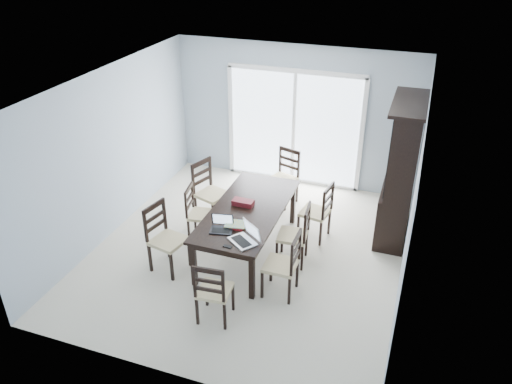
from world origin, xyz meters
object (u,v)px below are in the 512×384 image
chair_left_near (162,230)px  cell_phone (228,247)px  chair_left_far (207,185)px  chair_end_near (212,287)px  china_hutch (401,173)px  laptop_silver (242,238)px  game_box (243,203)px  dining_table (248,213)px  chair_right_mid (299,229)px  chair_end_far (286,171)px  chair_right_far (321,206)px  chair_left_mid (196,207)px  chair_right_near (288,258)px  laptop_dark (221,228)px  hot_tub (273,137)px

chair_left_near → cell_phone: bearing=90.1°
chair_left_far → chair_end_near: 2.51m
china_hutch → laptop_silver: bearing=-130.7°
chair_end_near → game_box: chair_end_near is taller
dining_table → chair_right_mid: bearing=-1.8°
chair_end_far → laptop_silver: size_ratio=2.53×
chair_left_far → chair_right_far: size_ratio=1.08×
chair_left_mid → game_box: (0.79, -0.02, 0.25)m
chair_left_mid → laptop_silver: chair_left_mid is taller
china_hutch → chair_right_near: bearing=-120.6°
laptop_dark → cell_phone: size_ratio=2.90×
chair_left_mid → chair_right_mid: (1.68, -0.11, 0.03)m
laptop_silver → game_box: laptop_silver is taller
chair_left_mid → cell_phone: chair_left_mid is taller
chair_left_near → laptop_silver: 1.25m
chair_left_near → cell_phone: size_ratio=9.98×
chair_left_far → chair_end_near: (1.07, -2.26, -0.07)m
chair_right_mid → chair_right_far: bearing=-16.7°
chair_right_mid → china_hutch: bearing=-48.8°
chair_right_far → chair_left_far: bearing=99.4°
chair_left_far → hot_tub: (0.27, 2.71, -0.18)m
chair_left_near → chair_right_mid: bearing=124.7°
chair_end_near → cell_phone: bearing=87.7°
laptop_silver → chair_right_far: bearing=101.7°
chair_right_near → chair_left_far: bearing=51.7°
chair_left_far → laptop_silver: bearing=57.7°
china_hutch → chair_left_near: size_ratio=1.88×
hot_tub → chair_end_near: bearing=-80.8°
chair_left_mid → chair_end_near: 1.95m
chair_right_far → chair_end_far: 1.29m
laptop_dark → cell_phone: 0.39m
chair_left_mid → laptop_silver: size_ratio=2.30×
hot_tub → chair_right_far: bearing=-58.8°
laptop_silver → hot_tub: (-0.92, 4.22, -0.36)m
game_box → dining_table: bearing=-35.4°
chair_left_far → cell_phone: chair_left_far is taller
chair_left_far → game_box: 1.06m
dining_table → chair_right_far: size_ratio=2.00×
chair_left_far → laptop_dark: (0.82, -1.36, 0.17)m
chair_left_far → laptop_dark: chair_left_far is taller
chair_end_far → chair_left_mid: bearing=75.7°
chair_left_far → laptop_silver: (1.19, -1.51, 0.18)m
chair_left_far → laptop_silver: 1.93m
chair_end_near → laptop_dark: 0.97m
chair_end_near → laptop_silver: size_ratio=2.35×
chair_left_near → chair_right_far: chair_left_near is taller
dining_table → chair_right_far: 1.17m
laptop_silver → chair_right_near: bearing=43.2°
chair_right_near → hot_tub: 4.43m
chair_end_far → laptop_dark: bearing=102.1°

